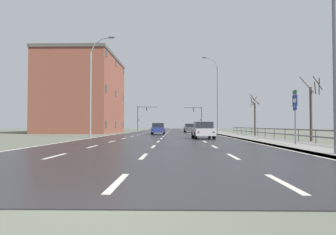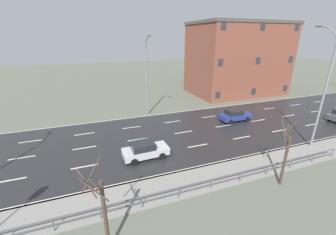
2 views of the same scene
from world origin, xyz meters
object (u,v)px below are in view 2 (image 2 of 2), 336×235
car_far_left (235,115)px  brick_building (237,59)px  street_lamp_midground (323,92)px  car_mid_centre (145,150)px  street_lamp_left_bank (147,78)px

car_far_left → brick_building: (-13.31, 9.67, 5.72)m
street_lamp_midground → car_far_left: (-8.48, -2.78, -4.78)m
brick_building → street_lamp_midground: bearing=-17.5°
car_mid_centre → brick_building: (-18.19, 23.04, 5.72)m
car_mid_centre → brick_building: 29.91m
car_far_left → street_lamp_left_bank: bearing=-123.6°
car_far_left → brick_building: bearing=143.1°
street_lamp_midground → car_far_left: size_ratio=2.75×
brick_building → street_lamp_left_bank: bearing=-70.7°
car_mid_centre → car_far_left: bearing=107.8°
street_lamp_midground → brick_building: brick_building is taller
street_lamp_midground → street_lamp_left_bank: street_lamp_midground is taller
car_far_left → brick_building: size_ratio=0.24×
street_lamp_left_bank → street_lamp_midground: bearing=40.7°
street_lamp_midground → car_mid_centre: bearing=-102.6°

